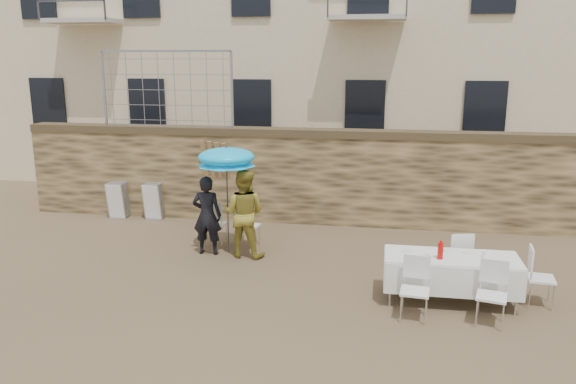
% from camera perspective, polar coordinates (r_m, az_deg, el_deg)
% --- Properties ---
extents(ground, '(80.00, 80.00, 0.00)m').
position_cam_1_polar(ground, '(9.02, -4.93, -11.86)').
color(ground, brown).
rests_on(ground, ground).
extents(stone_wall, '(13.00, 0.50, 2.20)m').
position_cam_1_polar(stone_wall, '(13.34, 0.30, 1.60)').
color(stone_wall, brown).
rests_on(stone_wall, ground).
extents(chain_link_fence, '(3.20, 0.06, 1.80)m').
position_cam_1_polar(chain_link_fence, '(13.87, -12.22, 10.10)').
color(chain_link_fence, gray).
rests_on(chain_link_fence, stone_wall).
extents(man_suit, '(0.60, 0.41, 1.60)m').
position_cam_1_polar(man_suit, '(11.27, -8.23, -2.37)').
color(man_suit, black).
rests_on(man_suit, ground).
extents(woman_dress, '(0.93, 0.76, 1.76)m').
position_cam_1_polar(woman_dress, '(11.05, -4.53, -2.15)').
color(woman_dress, gold).
rests_on(woman_dress, ground).
extents(umbrella, '(1.16, 1.16, 2.02)m').
position_cam_1_polar(umbrella, '(11.00, -6.28, 3.23)').
color(umbrella, '#3F3F44').
rests_on(umbrella, ground).
extents(couple_chair_left, '(0.49, 0.49, 0.96)m').
position_cam_1_polar(couple_chair_left, '(11.86, -7.38, -3.13)').
color(couple_chair_left, white).
rests_on(couple_chair_left, ground).
extents(couple_chair_right, '(0.56, 0.56, 0.96)m').
position_cam_1_polar(couple_chair_right, '(11.68, -4.08, -3.31)').
color(couple_chair_right, white).
rests_on(couple_chair_right, ground).
extents(banquet_table, '(2.10, 0.85, 0.78)m').
position_cam_1_polar(banquet_table, '(9.37, 16.30, -6.54)').
color(banquet_table, white).
rests_on(banquet_table, ground).
extents(soda_bottle, '(0.09, 0.09, 0.26)m').
position_cam_1_polar(soda_bottle, '(9.15, 15.23, -5.80)').
color(soda_bottle, red).
rests_on(soda_bottle, banquet_table).
extents(table_chair_front_left, '(0.53, 0.53, 0.96)m').
position_cam_1_polar(table_chair_front_left, '(8.71, 12.77, -9.66)').
color(table_chair_front_left, white).
rests_on(table_chair_front_left, ground).
extents(table_chair_front_right, '(0.58, 0.58, 0.96)m').
position_cam_1_polar(table_chair_front_right, '(8.85, 19.99, -9.78)').
color(table_chair_front_right, white).
rests_on(table_chair_front_right, ground).
extents(table_chair_back, '(0.58, 0.58, 0.96)m').
position_cam_1_polar(table_chair_back, '(10.23, 16.83, -6.36)').
color(table_chair_back, white).
rests_on(table_chair_back, ground).
extents(table_chair_side, '(0.53, 0.53, 0.96)m').
position_cam_1_polar(table_chair_side, '(9.83, 24.34, -7.85)').
color(table_chair_side, white).
rests_on(table_chair_side, ground).
extents(chair_stack_left, '(0.46, 0.47, 0.92)m').
position_cam_1_polar(chair_stack_left, '(14.50, -16.60, -0.60)').
color(chair_stack_left, white).
rests_on(chair_stack_left, ground).
extents(chair_stack_right, '(0.46, 0.40, 0.92)m').
position_cam_1_polar(chair_stack_right, '(14.13, -13.31, -0.76)').
color(chair_stack_right, white).
rests_on(chair_stack_right, ground).
extents(wood_planks, '(0.70, 0.20, 2.00)m').
position_cam_1_polar(wood_planks, '(13.53, -7.06, 1.24)').
color(wood_planks, '#A37749').
rests_on(wood_planks, ground).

